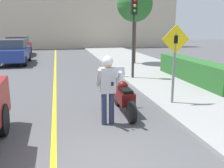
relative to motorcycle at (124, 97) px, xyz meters
The scene contains 11 objects.
sidewalk_curb 3.54m from the motorcycle, 16.60° to the left, with size 4.40×44.00×0.12m.
road_center_line 3.66m from the motorcycle, 124.13° to the left, with size 0.12×36.00×0.01m.
building_backdrop 23.24m from the motorcycle, 93.57° to the left, with size 28.00×1.20×6.98m.
motorcycle is the anchor object (origin of this frame).
person_biker 1.17m from the motorcycle, 130.19° to the right, with size 0.59×0.49×1.82m.
crossing_sign 2.07m from the motorcycle, 10.73° to the left, with size 0.91×0.08×2.48m.
traffic_light 5.24m from the motorcycle, 69.80° to the left, with size 0.26×0.30×3.70m.
hedge_row 5.29m from the motorcycle, 38.05° to the left, with size 0.90×5.47×0.94m.
street_tree 10.17m from the motorcycle, 71.07° to the left, with size 2.30×2.30×4.97m.
parked_car_blue 12.21m from the motorcycle, 112.94° to the left, with size 1.88×4.20×1.68m.
parked_car_red 17.27m from the motorcycle, 107.40° to the left, with size 1.88×4.20×1.68m.
Camera 1 is at (-0.42, -3.85, 2.54)m, focal length 40.00 mm.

